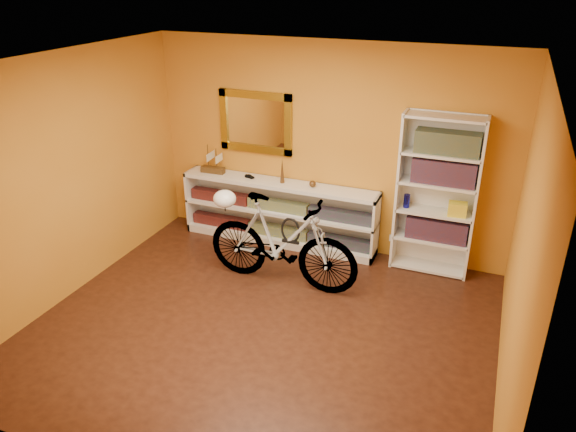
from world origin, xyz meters
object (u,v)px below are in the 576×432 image
at_px(bookcase, 436,196).
at_px(helmet, 225,199).
at_px(console_unit, 279,213).
at_px(bicycle, 282,242).

bearing_deg(bookcase, helmet, -156.45).
xyz_separation_m(bookcase, helmet, (-2.22, -0.97, -0.00)).
height_order(bookcase, helmet, bookcase).
relative_size(console_unit, bicycle, 1.42).
bearing_deg(helmet, bicycle, -0.62).
height_order(console_unit, helmet, helmet).
xyz_separation_m(console_unit, helmet, (-0.27, -0.94, 0.52)).
bearing_deg(bicycle, bookcase, -56.69).
distance_m(bookcase, bicycle, 1.85).
relative_size(bicycle, helmet, 6.94).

